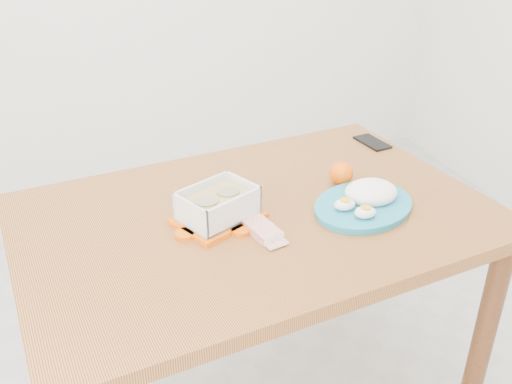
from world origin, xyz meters
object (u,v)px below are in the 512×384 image
object	(u,v)px
orange_fruit	(341,173)
rice_plate	(366,199)
food_container	(218,206)
dining_table	(256,242)
smartphone	(372,142)

from	to	relation	value
orange_fruit	rice_plate	bearing A→B (deg)	-89.77
food_container	rice_plate	world-z (taller)	food_container
food_container	orange_fruit	size ratio (longest dim) A/B	3.81
dining_table	food_container	distance (m)	0.18
orange_fruit	smartphone	size ratio (longest dim) A/B	0.52
rice_plate	dining_table	bearing A→B (deg)	140.00
orange_fruit	rice_plate	size ratio (longest dim) A/B	0.17
dining_table	smartphone	distance (m)	0.61
orange_fruit	rice_plate	world-z (taller)	rice_plate
food_container	smartphone	bearing A→B (deg)	1.59
dining_table	rice_plate	size ratio (longest dim) A/B	3.41
orange_fruit	smartphone	distance (m)	0.33
dining_table	smartphone	size ratio (longest dim) A/B	10.16
food_container	smartphone	size ratio (longest dim) A/B	1.97
dining_table	smartphone	world-z (taller)	smartphone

